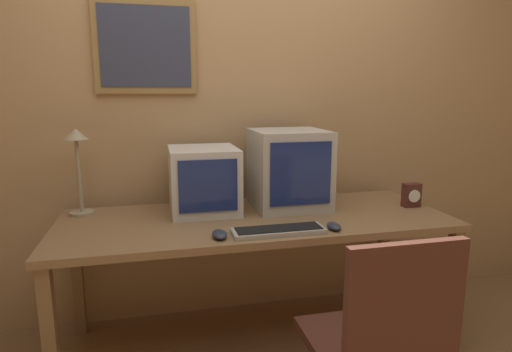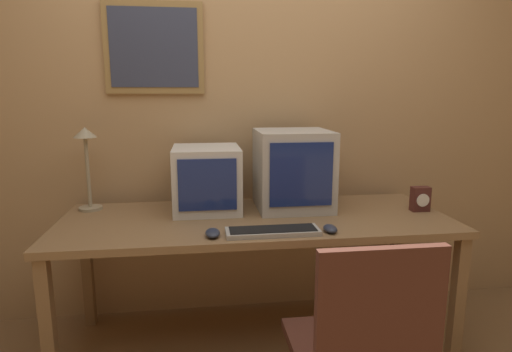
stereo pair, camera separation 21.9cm
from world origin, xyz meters
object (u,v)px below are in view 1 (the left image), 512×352
object	(u,v)px
monitor_right	(289,169)
desk_clock	(411,195)
monitor_left	(204,180)
keyboard_main	(279,231)
mouse_far_corner	(220,234)
mouse_near_keyboard	(334,226)
desk_lamp	(78,156)

from	to	relation	value
monitor_right	desk_clock	world-z (taller)	monitor_right
monitor_left	keyboard_main	bearing A→B (deg)	-57.83
monitor_left	mouse_far_corner	distance (m)	0.49
monitor_left	mouse_far_corner	xyz separation A→B (m)	(0.01, -0.46, -0.16)
desk_clock	keyboard_main	bearing A→B (deg)	-162.50
monitor_right	desk_clock	distance (m)	0.71
keyboard_main	monitor_right	bearing A→B (deg)	66.88
monitor_right	mouse_far_corner	world-z (taller)	monitor_right
mouse_near_keyboard	desk_lamp	bearing A→B (deg)	155.27
monitor_right	mouse_far_corner	distance (m)	0.67
desk_clock	monitor_left	bearing A→B (deg)	170.85
mouse_near_keyboard	mouse_far_corner	world-z (taller)	same
monitor_right	desk_lamp	bearing A→B (deg)	174.87
desk_lamp	monitor_left	bearing A→B (deg)	-7.47
monitor_left	desk_clock	size ratio (longest dim) A/B	2.93
desk_clock	desk_lamp	size ratio (longest dim) A/B	0.29
desk_clock	monitor_right	bearing A→B (deg)	165.94
mouse_far_corner	desk_clock	bearing A→B (deg)	13.44
monitor_right	mouse_near_keyboard	size ratio (longest dim) A/B	4.32
monitor_right	keyboard_main	size ratio (longest dim) A/B	1.01
mouse_far_corner	desk_lamp	xyz separation A→B (m)	(-0.66, 0.54, 0.30)
mouse_near_keyboard	desk_lamp	world-z (taller)	desk_lamp
keyboard_main	mouse_far_corner	world-z (taller)	mouse_far_corner
monitor_right	desk_lamp	distance (m)	1.13
mouse_near_keyboard	desk_clock	world-z (taller)	desk_clock
monitor_left	keyboard_main	distance (m)	0.57
desk_lamp	desk_clock	bearing A→B (deg)	-8.55
mouse_near_keyboard	mouse_far_corner	size ratio (longest dim) A/B	0.88
monitor_right	mouse_near_keyboard	world-z (taller)	monitor_right
monitor_right	mouse_near_keyboard	bearing A→B (deg)	-79.85
monitor_left	desk_lamp	xyz separation A→B (m)	(-0.64, 0.08, 0.14)
keyboard_main	desk_clock	distance (m)	0.91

